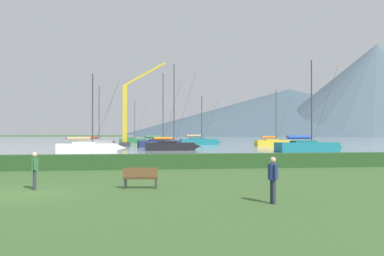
{
  "coord_description": "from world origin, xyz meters",
  "views": [
    {
      "loc": [
        4.75,
        -17.74,
        2.49
      ],
      "look_at": [
        16.53,
        69.83,
        3.57
      ],
      "focal_mm": 38.45,
      "sensor_mm": 36.0,
      "label": 1
    }
  ],
  "objects_px": {
    "sailboat_slip_10": "(171,146)",
    "person_standing_walker": "(273,176)",
    "park_bench_near_path": "(141,177)",
    "sailboat_slip_11": "(308,146)",
    "sailboat_slip_7": "(160,143)",
    "dock_crane": "(127,119)",
    "sailboat_slip_9": "(88,147)",
    "sailboat_slip_4": "(274,142)",
    "sailboat_slip_6": "(97,142)",
    "person_seated_viewer": "(35,168)",
    "sailboat_slip_8": "(133,140)",
    "sailboat_slip_3": "(199,141)"
  },
  "relations": [
    {
      "from": "sailboat_slip_9",
      "to": "sailboat_slip_10",
      "type": "distance_m",
      "value": 12.34
    },
    {
      "from": "sailboat_slip_4",
      "to": "sailboat_slip_8",
      "type": "xyz_separation_m",
      "value": [
        -27.56,
        29.45,
        -0.03
      ]
    },
    {
      "from": "sailboat_slip_7",
      "to": "park_bench_near_path",
      "type": "relative_size",
      "value": 8.31
    },
    {
      "from": "sailboat_slip_4",
      "to": "park_bench_near_path",
      "type": "xyz_separation_m",
      "value": [
        -26.4,
        -58.84,
        -0.15
      ]
    },
    {
      "from": "sailboat_slip_6",
      "to": "sailboat_slip_7",
      "type": "xyz_separation_m",
      "value": [
        11.81,
        -9.05,
        0.08
      ]
    },
    {
      "from": "sailboat_slip_4",
      "to": "sailboat_slip_9",
      "type": "bearing_deg",
      "value": -143.07
    },
    {
      "from": "sailboat_slip_9",
      "to": "person_seated_viewer",
      "type": "height_order",
      "value": "sailboat_slip_9"
    },
    {
      "from": "sailboat_slip_11",
      "to": "person_seated_viewer",
      "type": "distance_m",
      "value": 41.98
    },
    {
      "from": "sailboat_slip_8",
      "to": "dock_crane",
      "type": "bearing_deg",
      "value": -96.37
    },
    {
      "from": "sailboat_slip_10",
      "to": "person_seated_viewer",
      "type": "xyz_separation_m",
      "value": [
        -9.28,
        -40.13,
        0.28
      ]
    },
    {
      "from": "sailboat_slip_3",
      "to": "person_standing_walker",
      "type": "height_order",
      "value": "sailboat_slip_3"
    },
    {
      "from": "sailboat_slip_7",
      "to": "dock_crane",
      "type": "distance_m",
      "value": 8.57
    },
    {
      "from": "sailboat_slip_3",
      "to": "sailboat_slip_4",
      "type": "height_order",
      "value": "sailboat_slip_4"
    },
    {
      "from": "sailboat_slip_6",
      "to": "sailboat_slip_8",
      "type": "bearing_deg",
      "value": 76.09
    },
    {
      "from": "sailboat_slip_11",
      "to": "dock_crane",
      "type": "relative_size",
      "value": 0.76
    },
    {
      "from": "sailboat_slip_3",
      "to": "sailboat_slip_11",
      "type": "bearing_deg",
      "value": -80.19
    },
    {
      "from": "person_standing_walker",
      "to": "dock_crane",
      "type": "xyz_separation_m",
      "value": [
        -6.59,
        62.75,
        4.19
      ]
    },
    {
      "from": "sailboat_slip_7",
      "to": "dock_crane",
      "type": "height_order",
      "value": "dock_crane"
    },
    {
      "from": "sailboat_slip_7",
      "to": "sailboat_slip_9",
      "type": "height_order",
      "value": "sailboat_slip_7"
    },
    {
      "from": "sailboat_slip_9",
      "to": "park_bench_near_path",
      "type": "distance_m",
      "value": 35.11
    },
    {
      "from": "sailboat_slip_9",
      "to": "park_bench_near_path",
      "type": "xyz_separation_m",
      "value": [
        6.25,
        -34.55,
        -0.18
      ]
    },
    {
      "from": "sailboat_slip_4",
      "to": "person_seated_viewer",
      "type": "bearing_deg",
      "value": -117.58
    },
    {
      "from": "sailboat_slip_6",
      "to": "sailboat_slip_10",
      "type": "height_order",
      "value": "sailboat_slip_10"
    },
    {
      "from": "sailboat_slip_4",
      "to": "sailboat_slip_9",
      "type": "relative_size",
      "value": 1.1
    },
    {
      "from": "sailboat_slip_6",
      "to": "sailboat_slip_9",
      "type": "relative_size",
      "value": 1.16
    },
    {
      "from": "sailboat_slip_8",
      "to": "sailboat_slip_7",
      "type": "bearing_deg",
      "value": -86.45
    },
    {
      "from": "sailboat_slip_7",
      "to": "person_standing_walker",
      "type": "distance_m",
      "value": 58.38
    },
    {
      "from": "sailboat_slip_3",
      "to": "person_standing_walker",
      "type": "relative_size",
      "value": 6.24
    },
    {
      "from": "person_standing_walker",
      "to": "sailboat_slip_3",
      "type": "bearing_deg",
      "value": 80.4
    },
    {
      "from": "sailboat_slip_3",
      "to": "sailboat_slip_7",
      "type": "xyz_separation_m",
      "value": [
        -9.01,
        -13.3,
        -0.0
      ]
    },
    {
      "from": "sailboat_slip_3",
      "to": "sailboat_slip_9",
      "type": "relative_size",
      "value": 1.02
    },
    {
      "from": "sailboat_slip_10",
      "to": "person_standing_walker",
      "type": "distance_m",
      "value": 44.94
    },
    {
      "from": "sailboat_slip_6",
      "to": "park_bench_near_path",
      "type": "relative_size",
      "value": 7.41
    },
    {
      "from": "sailboat_slip_9",
      "to": "sailboat_slip_10",
      "type": "bearing_deg",
      "value": 25.13
    },
    {
      "from": "sailboat_slip_7",
      "to": "dock_crane",
      "type": "bearing_deg",
      "value": 135.19
    },
    {
      "from": "dock_crane",
      "to": "sailboat_slip_8",
      "type": "bearing_deg",
      "value": 88.4
    },
    {
      "from": "sailboat_slip_8",
      "to": "park_bench_near_path",
      "type": "height_order",
      "value": "sailboat_slip_8"
    },
    {
      "from": "person_seated_viewer",
      "to": "person_standing_walker",
      "type": "relative_size",
      "value": 1.0
    },
    {
      "from": "park_bench_near_path",
      "to": "sailboat_slip_11",
      "type": "bearing_deg",
      "value": 62.2
    },
    {
      "from": "person_seated_viewer",
      "to": "dock_crane",
      "type": "xyz_separation_m",
      "value": [
        2.62,
        57.94,
        4.19
      ]
    },
    {
      "from": "sailboat_slip_3",
      "to": "dock_crane",
      "type": "xyz_separation_m",
      "value": [
        -14.91,
        -8.93,
        4.42
      ]
    },
    {
      "from": "sailboat_slip_4",
      "to": "dock_crane",
      "type": "bearing_deg",
      "value": -178.28
    },
    {
      "from": "sailboat_slip_9",
      "to": "sailboat_slip_10",
      "type": "relative_size",
      "value": 0.81
    },
    {
      "from": "sailboat_slip_8",
      "to": "park_bench_near_path",
      "type": "xyz_separation_m",
      "value": [
        1.16,
        -88.29,
        -0.12
      ]
    },
    {
      "from": "sailboat_slip_3",
      "to": "sailboat_slip_10",
      "type": "distance_m",
      "value": 27.99
    },
    {
      "from": "sailboat_slip_3",
      "to": "sailboat_slip_4",
      "type": "xyz_separation_m",
      "value": [
        13.49,
        -8.22,
        -0.07
      ]
    },
    {
      "from": "park_bench_near_path",
      "to": "sailboat_slip_9",
      "type": "bearing_deg",
      "value": 106.47
    },
    {
      "from": "sailboat_slip_6",
      "to": "sailboat_slip_11",
      "type": "height_order",
      "value": "sailboat_slip_11"
    },
    {
      "from": "sailboat_slip_8",
      "to": "sailboat_slip_10",
      "type": "bearing_deg",
      "value": -87.87
    },
    {
      "from": "person_standing_walker",
      "to": "sailboat_slip_7",
      "type": "bearing_deg",
      "value": 87.7
    }
  ]
}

